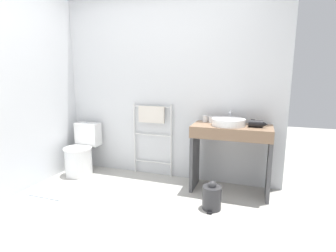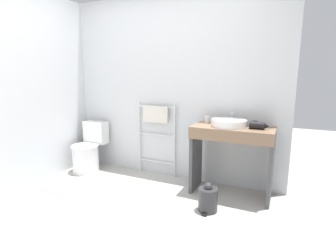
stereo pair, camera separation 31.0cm
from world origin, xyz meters
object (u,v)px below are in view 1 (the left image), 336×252
(hair_dryer, at_px, (257,124))
(trash_bin, at_px, (212,197))
(toilet, at_px, (81,153))
(sink_basin, at_px, (228,122))
(cup_near_edge, at_px, (212,120))
(towel_radiator, at_px, (152,123))
(cup_near_wall, at_px, (205,119))

(hair_dryer, height_order, trash_bin, hair_dryer)
(trash_bin, bearing_deg, toilet, 167.86)
(sink_basin, bearing_deg, hair_dryer, 0.73)
(cup_near_edge, bearing_deg, sink_basin, -29.05)
(towel_radiator, distance_m, hair_dryer, 1.40)
(cup_near_edge, height_order, hair_dryer, hair_dryer)
(toilet, xyz_separation_m, cup_near_edge, (1.84, 0.18, 0.57))
(sink_basin, xyz_separation_m, hair_dryer, (0.31, 0.00, -0.00))
(toilet, distance_m, cup_near_wall, 1.86)
(cup_near_edge, height_order, trash_bin, cup_near_edge)
(towel_radiator, bearing_deg, trash_bin, -35.64)
(toilet, height_order, sink_basin, sink_basin)
(towel_radiator, relative_size, trash_bin, 3.24)
(cup_near_edge, bearing_deg, towel_radiator, 173.40)
(sink_basin, distance_m, cup_near_edge, 0.25)
(sink_basin, distance_m, trash_bin, 0.88)
(cup_near_wall, bearing_deg, hair_dryer, -13.64)
(hair_dryer, bearing_deg, cup_near_edge, 167.48)
(cup_near_wall, distance_m, cup_near_edge, 0.09)
(trash_bin, bearing_deg, hair_dryer, 50.33)
(sink_basin, distance_m, cup_near_wall, 0.34)
(trash_bin, bearing_deg, cup_near_edge, 102.32)
(cup_near_wall, xyz_separation_m, trash_bin, (0.22, -0.63, -0.74))
(cup_near_wall, bearing_deg, sink_basin, -26.76)
(toilet, bearing_deg, towel_radiator, 15.44)
(hair_dryer, xyz_separation_m, trash_bin, (-0.40, -0.48, -0.74))
(towel_radiator, height_order, sink_basin, towel_radiator)
(toilet, height_order, hair_dryer, hair_dryer)
(toilet, xyz_separation_m, cup_near_wall, (1.76, 0.21, 0.57))
(cup_near_edge, xyz_separation_m, hair_dryer, (0.53, -0.12, 0.00))
(sink_basin, relative_size, cup_near_edge, 5.09)
(cup_near_wall, height_order, cup_near_edge, cup_near_wall)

